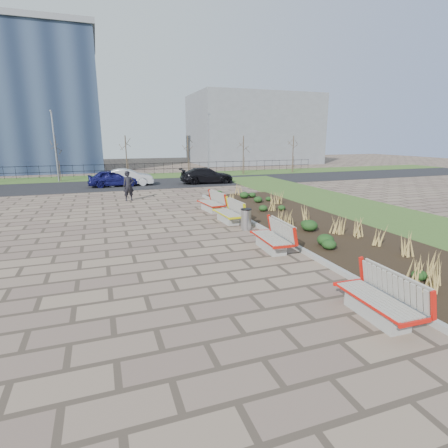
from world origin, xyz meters
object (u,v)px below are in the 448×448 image
object	(u,v)px
litter_bin	(246,219)
car_silver	(128,177)
bench_d	(211,202)
pedestrian	(128,186)
bench_a	(377,297)
lamp_west	(55,147)
car_blue	(113,178)
bench_c	(228,212)
car_black	(207,175)
bench_b	(271,236)
lamp_east	(208,146)

from	to	relation	value
litter_bin	car_silver	xyz separation A→B (m)	(-3.66, 16.16, 0.25)
bench_d	car_silver	size ratio (longest dim) A/B	0.51
pedestrian	bench_d	bearing A→B (deg)	-60.20
bench_a	pedestrian	size ratio (longest dim) A/B	1.13
bench_a	car_silver	distance (m)	24.37
litter_bin	pedestrian	bearing A→B (deg)	114.91
car_silver	lamp_west	world-z (taller)	lamp_west
bench_d	car_blue	world-z (taller)	car_blue
bench_c	litter_bin	distance (m)	1.55
car_blue	car_black	size ratio (longest dim) A/B	0.86
bench_d	car_black	distance (m)	11.67
litter_bin	car_blue	bearing A→B (deg)	106.60
bench_b	car_black	xyz separation A→B (m)	(3.17, 18.31, 0.18)
litter_bin	car_blue	distance (m)	16.72
car_silver	car_black	size ratio (longest dim) A/B	0.90
bench_b	litter_bin	bearing A→B (deg)	87.34
bench_a	lamp_west	xyz separation A→B (m)	(-9.00, 28.81, 2.54)
pedestrian	lamp_east	bearing A→B (deg)	43.71
car_silver	litter_bin	bearing A→B (deg)	-163.92
bench_b	car_silver	size ratio (longest dim) A/B	0.51
litter_bin	bench_c	bearing A→B (deg)	100.14
lamp_east	bench_d	bearing A→B (deg)	-106.74
litter_bin	lamp_east	size ratio (longest dim) A/B	0.15
pedestrian	car_silver	xyz separation A→B (m)	(0.50, 7.21, -0.24)
bench_c	car_silver	world-z (taller)	car_silver
bench_d	lamp_east	distance (m)	17.55
bench_c	litter_bin	size ratio (longest dim) A/B	2.35
pedestrian	car_black	size ratio (longest dim) A/B	0.41
bench_d	car_blue	size ratio (longest dim) A/B	0.53
litter_bin	pedestrian	world-z (taller)	pedestrian
bench_a	lamp_west	distance (m)	30.29
car_silver	lamp_west	size ratio (longest dim) A/B	0.68
pedestrian	lamp_west	size ratio (longest dim) A/B	0.31
bench_d	car_silver	bearing A→B (deg)	99.63
bench_b	lamp_west	xyz separation A→B (m)	(-9.00, 23.72, 2.54)
car_blue	pedestrian	bearing A→B (deg)	-177.52
bench_c	car_black	distance (m)	14.27
bench_c	lamp_west	xyz separation A→B (m)	(-9.00, 19.31, 2.54)
bench_a	pedestrian	bearing A→B (deg)	104.17
litter_bin	lamp_east	distance (m)	21.52
car_black	bench_c	bearing A→B (deg)	170.23
lamp_west	lamp_east	distance (m)	14.00
bench_b	lamp_east	world-z (taller)	lamp_east
car_silver	bench_a	bearing A→B (deg)	-168.69
bench_c	car_blue	world-z (taller)	car_blue
bench_c	car_blue	distance (m)	15.18
bench_c	bench_d	xyz separation A→B (m)	(0.00, 2.68, 0.00)
bench_a	car_black	distance (m)	23.63
car_black	car_blue	bearing A→B (deg)	88.66
pedestrian	car_silver	bearing A→B (deg)	76.51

